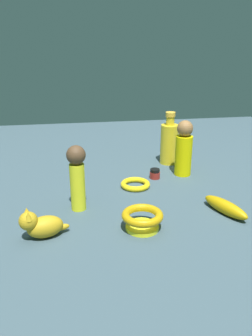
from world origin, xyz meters
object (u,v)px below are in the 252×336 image
(cat_figurine, at_px, (41,225))
(nail_polish_jar, at_px, (155,174))
(person_figure_adult, at_px, (77,175))
(banana, at_px, (225,207))
(person_figure_child, at_px, (184,149))
(bottle_tall, at_px, (169,142))
(bowl, at_px, (143,218))
(bangle, at_px, (135,184))

(cat_figurine, distance_m, nail_polish_jar, 0.53)
(person_figure_adult, distance_m, nail_polish_jar, 0.37)
(banana, distance_m, cat_figurine, 0.54)
(banana, xyz_separation_m, person_figure_child, (-0.32, -0.03, 0.08))
(person_figure_adult, bearing_deg, banana, 77.23)
(bottle_tall, bearing_deg, person_figure_adult, -47.19)
(bowl, distance_m, bangle, 0.28)
(person_figure_child, bearing_deg, bottle_tall, -172.28)
(banana, distance_m, bangle, 0.33)
(person_figure_adult, height_order, cat_figurine, person_figure_adult)
(person_figure_adult, xyz_separation_m, cat_figurine, (0.15, -0.10, -0.08))
(banana, height_order, person_figure_child, person_figure_child)
(person_figure_child, distance_m, bottle_tall, 0.14)
(cat_figurine, bearing_deg, person_figure_child, 126.21)
(bowl, distance_m, cat_figurine, 0.27)
(person_figure_adult, height_order, bangle, person_figure_adult)
(bangle, distance_m, bottle_tall, 0.30)
(bowl, relative_size, nail_polish_jar, 2.94)
(bangle, height_order, nail_polish_jar, nail_polish_jar)
(cat_figurine, height_order, person_figure_child, person_figure_child)
(person_figure_adult, bearing_deg, nail_polish_jar, 125.02)
(person_figure_child, bearing_deg, bangle, -66.13)
(person_figure_adult, height_order, person_figure_child, person_figure_child)
(bowl, bearing_deg, cat_figurine, -90.10)
(banana, bearing_deg, person_figure_adult, 53.84)
(person_figure_child, bearing_deg, cat_figurine, -53.79)
(person_figure_adult, relative_size, cat_figurine, 1.58)
(nail_polish_jar, bearing_deg, bowl, -18.83)
(cat_figurine, xyz_separation_m, bottle_tall, (-0.50, 0.49, 0.05))
(bowl, bearing_deg, nail_polish_jar, 161.17)
(bottle_tall, distance_m, nail_polish_jar, 0.20)
(bangle, bearing_deg, cat_figurine, -47.32)
(cat_figurine, height_order, bottle_tall, bottle_tall)
(bottle_tall, bearing_deg, cat_figurine, -44.06)
(bowl, distance_m, bottle_tall, 0.55)
(person_figure_child, xyz_separation_m, nail_polish_jar, (0.02, -0.11, -0.09))
(person_figure_child, height_order, nail_polish_jar, person_figure_child)
(bowl, height_order, person_figure_child, person_figure_child)
(person_figure_adult, xyz_separation_m, bangle, (-0.13, 0.20, -0.10))
(banana, relative_size, person_figure_adult, 0.80)
(banana, relative_size, bangle, 1.56)
(bowl, distance_m, person_figure_child, 0.44)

